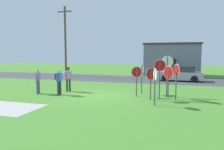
# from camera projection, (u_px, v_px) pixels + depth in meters

# --- Properties ---
(ground_plane) EXTENTS (80.00, 80.00, 0.00)m
(ground_plane) POSITION_uv_depth(u_px,v_px,m) (93.00, 95.00, 14.10)
(ground_plane) COLOR #47842D
(street_asphalt) EXTENTS (60.00, 6.40, 0.01)m
(street_asphalt) POSITION_uv_depth(u_px,v_px,m) (127.00, 79.00, 23.33)
(street_asphalt) COLOR #424247
(street_asphalt) RESTS_ON ground
(concrete_path) EXTENTS (3.20, 2.40, 0.01)m
(concrete_path) POSITION_uv_depth(u_px,v_px,m) (7.00, 108.00, 10.85)
(concrete_path) COLOR #ADAAA3
(concrete_path) RESTS_ON ground
(building_background) EXTENTS (6.56, 4.44, 3.94)m
(building_background) POSITION_uv_depth(u_px,v_px,m) (172.00, 59.00, 26.74)
(building_background) COLOR slate
(building_background) RESTS_ON ground
(utility_pole) EXTENTS (1.80, 0.24, 8.18)m
(utility_pole) POSITION_uv_depth(u_px,v_px,m) (65.00, 40.00, 25.73)
(utility_pole) COLOR brown
(utility_pole) RESTS_ON ground
(parked_car_on_street) EXTENTS (4.36, 2.13, 1.51)m
(parked_car_on_street) POSITION_uv_depth(u_px,v_px,m) (180.00, 74.00, 21.46)
(parked_car_on_street) COLOR #A5A8AD
(parked_car_on_street) RESTS_ON ground
(stop_sign_leaning_right) EXTENTS (0.70, 0.16, 2.36)m
(stop_sign_leaning_right) POSITION_uv_depth(u_px,v_px,m) (160.00, 72.00, 12.77)
(stop_sign_leaning_right) COLOR #474C4C
(stop_sign_leaning_right) RESTS_ON ground
(stop_sign_rear_right) EXTENTS (0.67, 0.24, 1.91)m
(stop_sign_rear_right) POSITION_uv_depth(u_px,v_px,m) (137.00, 76.00, 13.61)
(stop_sign_rear_right) COLOR #474C4C
(stop_sign_rear_right) RESTS_ON ground
(stop_sign_tallest) EXTENTS (0.24, 0.60, 1.95)m
(stop_sign_tallest) POSITION_uv_depth(u_px,v_px,m) (155.00, 81.00, 11.24)
(stop_sign_tallest) COLOR #474C4C
(stop_sign_tallest) RESTS_ON ground
(stop_sign_far_back) EXTENTS (0.49, 0.56, 1.90)m
(stop_sign_far_back) POSITION_uv_depth(u_px,v_px,m) (151.00, 78.00, 12.58)
(stop_sign_far_back) COLOR #474C4C
(stop_sign_far_back) RESTS_ON ground
(stop_sign_low_front) EXTENTS (0.73, 0.19, 2.57)m
(stop_sign_low_front) POSITION_uv_depth(u_px,v_px,m) (167.00, 69.00, 13.64)
(stop_sign_low_front) COLOR #474C4C
(stop_sign_low_front) RESTS_ON ground
(stop_sign_center_cluster) EXTENTS (0.59, 0.60, 1.98)m
(stop_sign_center_cluster) POSITION_uv_depth(u_px,v_px,m) (168.00, 76.00, 13.16)
(stop_sign_center_cluster) COLOR #474C4C
(stop_sign_center_cluster) RESTS_ON ground
(stop_sign_leaning_left) EXTENTS (0.21, 0.69, 2.00)m
(stop_sign_leaning_left) POSITION_uv_depth(u_px,v_px,m) (142.00, 74.00, 14.47)
(stop_sign_leaning_left) COLOR #474C4C
(stop_sign_leaning_left) RESTS_ON ground
(stop_sign_nearest) EXTENTS (0.35, 0.63, 2.12)m
(stop_sign_nearest) POSITION_uv_depth(u_px,v_px,m) (176.00, 76.00, 12.57)
(stop_sign_nearest) COLOR #474C4C
(stop_sign_nearest) RESTS_ON ground
(person_on_left) EXTENTS (0.29, 0.56, 1.69)m
(person_on_left) POSITION_uv_depth(u_px,v_px,m) (38.00, 80.00, 14.61)
(person_on_left) COLOR #4C5670
(person_on_left) RESTS_ON ground
(person_in_dark_shirt) EXTENTS (0.37, 0.57, 1.69)m
(person_in_dark_shirt) POSITION_uv_depth(u_px,v_px,m) (59.00, 80.00, 14.21)
(person_in_dark_shirt) COLOR #2D2D33
(person_in_dark_shirt) RESTS_ON ground
(person_near_signs) EXTENTS (0.37, 0.51, 1.74)m
(person_near_signs) POSITION_uv_depth(u_px,v_px,m) (68.00, 78.00, 15.53)
(person_near_signs) COLOR #2D2D33
(person_near_signs) RESTS_ON ground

